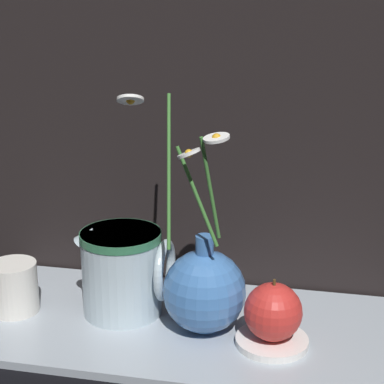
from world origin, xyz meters
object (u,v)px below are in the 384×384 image
vase_with_flowers (204,288)px  orange_fruit (273,312)px  ceramic_pitcher (124,269)px  yellow_mug (12,287)px

vase_with_flowers → orange_fruit: bearing=-12.6°
ceramic_pitcher → orange_fruit: 0.24m
ceramic_pitcher → vase_with_flowers: bearing=-12.0°
ceramic_pitcher → orange_fruit: bearing=-12.3°
yellow_mug → ceramic_pitcher: ceramic_pitcher is taller
yellow_mug → orange_fruit: (0.40, -0.02, 0.01)m
yellow_mug → orange_fruit: bearing=-2.6°
vase_with_flowers → yellow_mug: vase_with_flowers is taller
vase_with_flowers → ceramic_pitcher: (-0.13, 0.03, 0.01)m
vase_with_flowers → ceramic_pitcher: vase_with_flowers is taller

